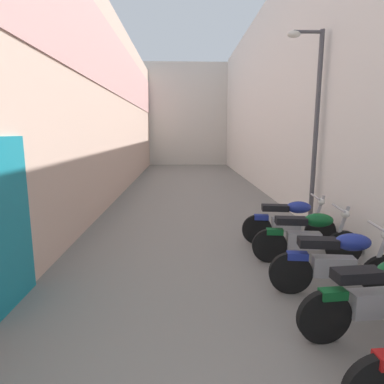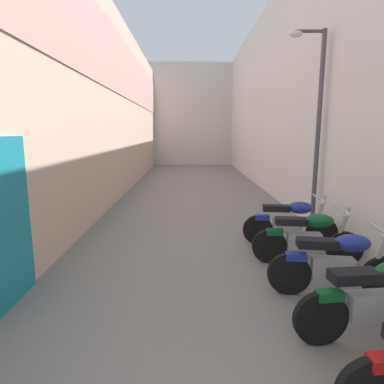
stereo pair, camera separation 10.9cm
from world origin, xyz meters
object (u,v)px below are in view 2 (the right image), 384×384
at_px(motorcycle_fifth, 337,262).
at_px(street_lamp, 315,117).
at_px(motorcycle_seventh, 290,221).
at_px(motorcycle_fourth, 378,298).
at_px(motorcycle_sixth, 308,236).

relative_size(motorcycle_fifth, street_lamp, 0.42).
height_order(motorcycle_fifth, motorcycle_seventh, same).
bearing_deg(motorcycle_fourth, street_lamp, 80.15).
distance_m(motorcycle_fifth, motorcycle_seventh, 2.11).
xyz_separation_m(motorcycle_fourth, motorcycle_fifth, (-0.00, 0.98, 0.00)).
xyz_separation_m(motorcycle_fourth, street_lamp, (0.69, 4.00, 2.07)).
bearing_deg(motorcycle_sixth, street_lamp, 69.80).
bearing_deg(street_lamp, motorcycle_fifth, -102.94).
bearing_deg(motorcycle_seventh, motorcycle_sixth, -90.00).
xyz_separation_m(motorcycle_fifth, street_lamp, (0.69, 3.02, 2.07)).
height_order(motorcycle_sixth, motorcycle_seventh, same).
bearing_deg(motorcycle_fourth, motorcycle_seventh, 90.00).
bearing_deg(motorcycle_fourth, motorcycle_fifth, 90.00).
distance_m(motorcycle_sixth, motorcycle_seventh, 0.97).
xyz_separation_m(motorcycle_sixth, street_lamp, (0.69, 1.89, 2.07)).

